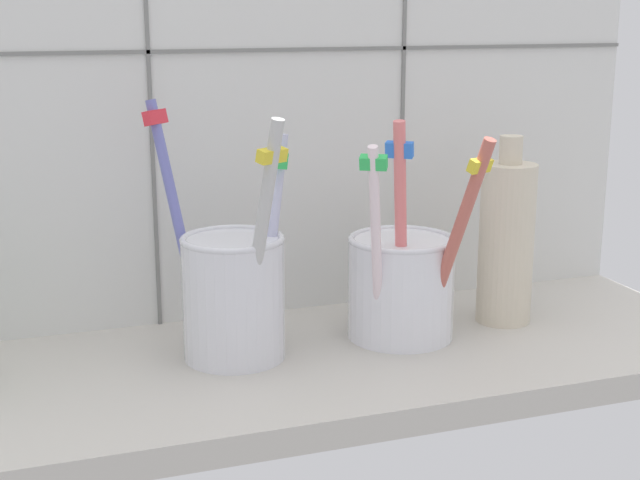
% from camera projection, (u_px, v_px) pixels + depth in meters
% --- Properties ---
extents(counter_slab, '(0.64, 0.22, 0.02)m').
position_uv_depth(counter_slab, '(328.00, 366.00, 0.69)').
color(counter_slab, '#BCB7AD').
rests_on(counter_slab, ground).
extents(tile_wall_back, '(0.64, 0.02, 0.45)m').
position_uv_depth(tile_wall_back, '(278.00, 66.00, 0.75)').
color(tile_wall_back, silver).
rests_on(tile_wall_back, ground).
extents(toothbrush_cup_left, '(0.10, 0.11, 0.19)m').
position_uv_depth(toothbrush_cup_left, '(234.00, 291.00, 0.67)').
color(toothbrush_cup_left, silver).
rests_on(toothbrush_cup_left, counter_slab).
extents(toothbrush_cup_right, '(0.10, 0.12, 0.17)m').
position_uv_depth(toothbrush_cup_right, '(402.00, 282.00, 0.71)').
color(toothbrush_cup_right, white).
rests_on(toothbrush_cup_right, counter_slab).
extents(ceramic_vase, '(0.04, 0.04, 0.15)m').
position_uv_depth(ceramic_vase, '(506.00, 241.00, 0.75)').
color(ceramic_vase, beige).
rests_on(ceramic_vase, counter_slab).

